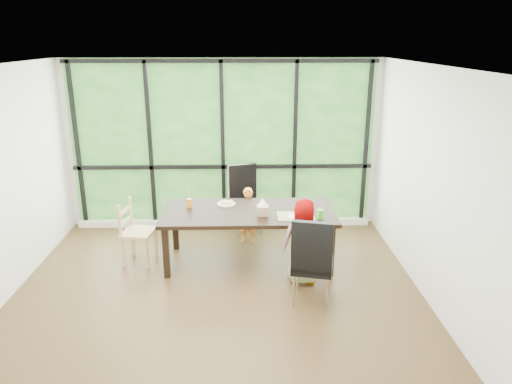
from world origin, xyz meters
TOP-DOWN VIEW (x-y plane):
  - ground at (0.00, 0.00)m, footprint 5.00×5.00m
  - back_wall at (0.00, 2.25)m, footprint 5.00×0.00m
  - foliage_backdrop at (0.00, 2.23)m, footprint 4.80×0.02m
  - window_mullions at (0.00, 2.19)m, footprint 4.80×0.06m
  - window_sill at (0.00, 2.15)m, footprint 4.80×0.12m
  - dining_table at (0.39, 0.81)m, footprint 2.36×1.13m
  - chair_window_leather at (0.36, 1.85)m, footprint 0.58×0.58m
  - chair_interior_leather at (1.13, -0.26)m, footprint 0.55×0.55m
  - chair_end_beech at (-1.12, 0.81)m, footprint 0.46×0.48m
  - child_toddler at (0.39, 1.46)m, footprint 0.37×0.30m
  - child_older at (1.08, 0.21)m, footprint 0.57×0.40m
  - placemat at (1.01, 0.59)m, footprint 0.48×0.35m
  - plate_far at (0.08, 1.08)m, footprint 0.25×0.25m
  - plate_near at (1.01, 0.56)m, footprint 0.22×0.22m
  - orange_cup at (-0.43, 0.98)m, footprint 0.08×0.08m
  - green_cup at (1.31, 0.49)m, footprint 0.08×0.08m
  - tissue_box at (0.58, 0.65)m, footprint 0.15×0.15m
  - crepe_rolls_far at (0.08, 1.08)m, footprint 0.20×0.12m
  - crepe_rolls_near at (1.01, 0.56)m, footprint 0.05×0.12m
  - straw_white at (-0.43, 0.98)m, footprint 0.01×0.04m
  - straw_pink at (1.31, 0.49)m, footprint 0.01×0.04m
  - tissue at (0.58, 0.65)m, footprint 0.12×0.12m

SIDE VIEW (x-z plane):
  - ground at x=0.00m, z-range 0.00..0.00m
  - window_sill at x=0.00m, z-range 0.00..0.10m
  - dining_table at x=0.39m, z-range 0.00..0.75m
  - child_toddler at x=0.39m, z-range 0.00..0.87m
  - chair_end_beech at x=-1.12m, z-range 0.00..0.90m
  - chair_window_leather at x=0.36m, z-range 0.00..1.08m
  - chair_interior_leather at x=1.13m, z-range 0.00..1.08m
  - child_older at x=1.08m, z-range 0.00..1.10m
  - placemat at x=1.01m, z-range 0.75..0.76m
  - plate_near at x=1.01m, z-range 0.75..0.76m
  - plate_far at x=0.08m, z-range 0.75..0.77m
  - crepe_rolls_near at x=1.01m, z-range 0.76..0.80m
  - crepe_rolls_far at x=0.08m, z-range 0.77..0.80m
  - orange_cup at x=-0.43m, z-range 0.75..0.87m
  - green_cup at x=1.31m, z-range 0.75..0.88m
  - tissue_box at x=0.58m, z-range 0.75..0.88m
  - straw_white at x=-0.43m, z-range 0.81..1.01m
  - straw_pink at x=1.31m, z-range 0.82..1.02m
  - tissue at x=0.58m, z-range 0.88..0.99m
  - back_wall at x=0.00m, z-range -1.15..3.85m
  - foliage_backdrop at x=0.00m, z-range 0.03..2.67m
  - window_mullions at x=0.00m, z-range 0.03..2.67m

